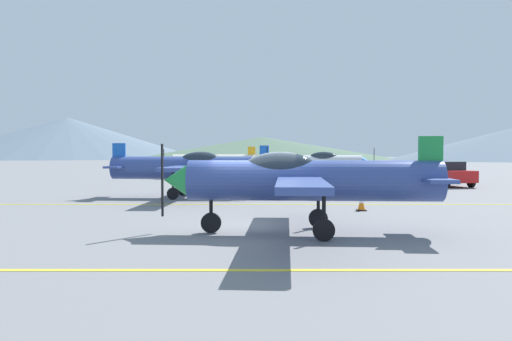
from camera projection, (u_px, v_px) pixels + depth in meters
The scene contains 11 objects.
ground_plane at pixel (255, 231), 14.34m from camera, with size 400.00×400.00×0.00m, color slate.
apron_line_near at pixel (254, 270), 9.55m from camera, with size 80.00×0.16×0.01m, color yellow.
apron_line_far at pixel (255, 204), 21.48m from camera, with size 80.00×0.16×0.01m, color yellow.
airplane_near at pixel (303, 179), 13.76m from camera, with size 7.79×8.97×2.69m.
airplane_mid at pixel (188, 167), 24.67m from camera, with size 7.79×8.97×2.69m.
airplane_far at pixel (315, 163), 33.61m from camera, with size 7.86×8.93×2.69m.
airplane_back at pixel (211, 161), 42.11m from camera, with size 7.76×8.95×2.69m.
car_sedan at pixel (445, 173), 32.92m from camera, with size 2.77×4.60×1.62m.
traffic_cone_front at pixel (362, 203), 19.18m from camera, with size 0.36×0.36×0.59m.
hill_left at pixel (68, 138), 171.04m from camera, with size 89.88×89.88×13.93m, color slate.
hill_centerleft at pixel (263, 148), 160.94m from camera, with size 84.04×84.04×7.00m, color #4C6651.
Camera 1 is at (0.05, -14.27, 2.27)m, focal length 35.19 mm.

